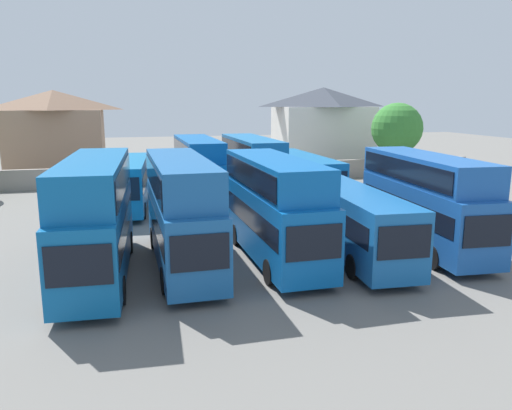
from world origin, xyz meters
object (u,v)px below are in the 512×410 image
Objects in this scene: bus_1 at (96,212)px; house_terrace_centre at (323,127)px; bus_8 at (252,166)px; house_terrace_left at (56,132)px; bus_3 at (274,204)px; tree_behind_wall at (397,129)px; bus_7 at (199,168)px; bus_5 at (425,196)px; bus_6 at (128,182)px; bus_2 at (181,206)px; bus_4 at (349,216)px; bus_9 at (302,175)px.

bus_1 is 1.02× the size of house_terrace_centre.
bus_8 is 25.20m from house_terrace_left.
house_terrace_centre is at bearing 153.68° from bus_3.
bus_1 is 39.27m from house_terrace_centre.
bus_3 is 1.37× the size of tree_behind_wall.
bus_7 is at bearing -94.97° from bus_8.
bus_7 reaches higher than bus_5.
bus_8 is at bearing -154.25° from tree_behind_wall.
bus_3 is 35.97m from house_terrace_left.
bus_7 is at bearing 101.60° from bus_6.
bus_8 is 18.22m from tree_behind_wall.
house_terrace_left is (-5.85, 33.48, 1.51)m from bus_1.
bus_1 is 1.05× the size of bus_5.
bus_2 is 1.04× the size of bus_6.
bus_8 is at bearing -49.87° from house_terrace_left.
house_terrace_centre is at bearing 134.22° from bus_6.
house_terrace_centre is (16.47, 17.37, 1.85)m from bus_7.
bus_2 is 0.91× the size of bus_4.
bus_9 is at bearing 141.15° from bus_2.
bus_6 is 1.04× the size of house_terrace_left.
bus_2 reaches higher than bus_5.
bus_3 is (8.09, 0.36, -0.11)m from bus_1.
bus_9 reaches higher than bus_4.
bus_4 is 1.14× the size of bus_6.
bus_2 is at bearing -94.10° from bus_3.
bus_8 is 21.69m from house_terrace_centre.
bus_1 is 12.05m from bus_4.
bus_3 is 14.27m from bus_7.
house_terrace_left reaches higher than bus_5.
bus_1 is 20.35m from bus_9.
house_terrace_left is (-16.20, 19.22, 1.65)m from bus_8.
bus_1 reaches higher than bus_8.
bus_8 reaches higher than bus_6.
tree_behind_wall reaches higher than bus_8.
house_terrace_left is at bearing -140.93° from bus_8.
bus_4 is at bearing -10.30° from bus_9.
house_terrace_left reaches higher than bus_6.
bus_4 is (3.91, 0.11, -0.87)m from bus_3.
tree_behind_wall is at bearing 132.34° from bus_1.
bus_4 is 4.26m from bus_5.
bus_5 is (12.48, -0.14, -0.08)m from bus_2.
bus_5 is at bearing -101.96° from house_terrace_centre.
bus_9 is 1.07× the size of house_terrace_centre.
bus_6 is (-10.75, 13.41, 0.10)m from bus_4.
bus_2 is at bearing -121.43° from house_terrace_centre.
tree_behind_wall is at bearing 132.03° from bus_2.
bus_9 is 19.63m from house_terrace_centre.
tree_behind_wall is at bearing 112.35° from bus_6.
bus_8 is at bearing 169.53° from bus_3.
bus_7 is 3.99m from bus_8.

